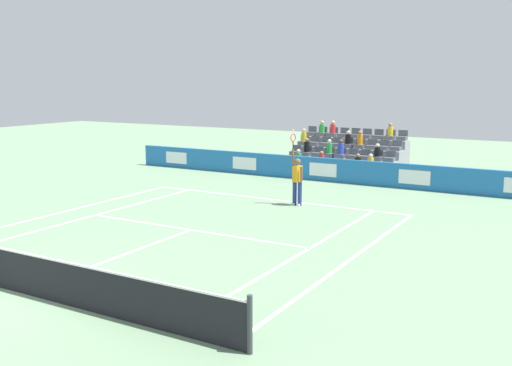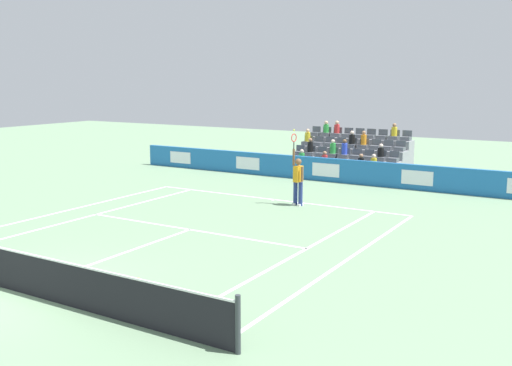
% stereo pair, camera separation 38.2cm
% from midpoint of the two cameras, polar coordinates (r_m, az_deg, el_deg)
% --- Properties ---
extents(ground_plane, '(80.00, 80.00, 0.00)m').
position_cam_midpoint_polar(ground_plane, '(14.42, -21.49, -9.70)').
color(ground_plane, gray).
extents(line_baseline, '(10.97, 0.10, 0.01)m').
position_cam_midpoint_polar(line_baseline, '(23.29, 2.27, -1.61)').
color(line_baseline, white).
rests_on(line_baseline, ground).
extents(line_service, '(8.23, 0.10, 0.01)m').
position_cam_midpoint_polar(line_service, '(18.78, -5.85, -4.50)').
color(line_service, white).
rests_on(line_service, ground).
extents(line_centre_service, '(0.10, 6.40, 0.01)m').
position_cam_midpoint_polar(line_centre_service, '(16.43, -12.59, -6.81)').
color(line_centre_service, white).
rests_on(line_centre_service, ground).
extents(line_singles_sideline_left, '(0.10, 11.89, 0.01)m').
position_cam_midpoint_polar(line_singles_sideline_left, '(21.14, -15.58, -3.18)').
color(line_singles_sideline_left, white).
rests_on(line_singles_sideline_left, ground).
extents(line_singles_sideline_right, '(0.10, 11.89, 0.01)m').
position_cam_midpoint_polar(line_singles_sideline_right, '(16.33, 4.90, -6.71)').
color(line_singles_sideline_right, white).
rests_on(line_singles_sideline_right, ground).
extents(line_doubles_sideline_left, '(0.10, 11.89, 0.01)m').
position_cam_midpoint_polar(line_doubles_sideline_left, '(22.14, -18.03, -2.71)').
color(line_doubles_sideline_left, white).
rests_on(line_doubles_sideline_left, ground).
extents(line_doubles_sideline_right, '(0.10, 11.89, 0.01)m').
position_cam_midpoint_polar(line_doubles_sideline_right, '(15.80, 9.40, -7.39)').
color(line_doubles_sideline_right, white).
rests_on(line_doubles_sideline_right, ground).
extents(line_centre_mark, '(0.10, 0.20, 0.01)m').
position_cam_midpoint_polar(line_centre_mark, '(23.20, 2.15, -1.65)').
color(line_centre_mark, white).
rests_on(line_centre_mark, ground).
extents(sponsor_barrier, '(21.25, 0.22, 1.09)m').
position_cam_midpoint_polar(sponsor_barrier, '(27.57, 7.24, 1.29)').
color(sponsor_barrier, '#1E66AD').
rests_on(sponsor_barrier, ground).
extents(tennis_net, '(11.97, 0.10, 1.07)m').
position_cam_midpoint_polar(tennis_net, '(14.27, -21.61, -7.84)').
color(tennis_net, '#33383D').
rests_on(tennis_net, ground).
extents(tennis_player, '(0.51, 0.39, 2.85)m').
position_cam_midpoint_polar(tennis_player, '(22.11, 4.57, 0.35)').
color(tennis_player, navy).
rests_on(tennis_player, ground).
extents(stadium_stand, '(5.58, 3.80, 2.53)m').
position_cam_midpoint_polar(stadium_stand, '(30.23, 9.48, 2.27)').
color(stadium_stand, gray).
rests_on(stadium_stand, ground).
extents(loose_tennis_ball, '(0.07, 0.07, 0.07)m').
position_cam_midpoint_polar(loose_tennis_ball, '(14.36, -10.54, -9.10)').
color(loose_tennis_ball, '#D1E533').
rests_on(loose_tennis_ball, ground).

